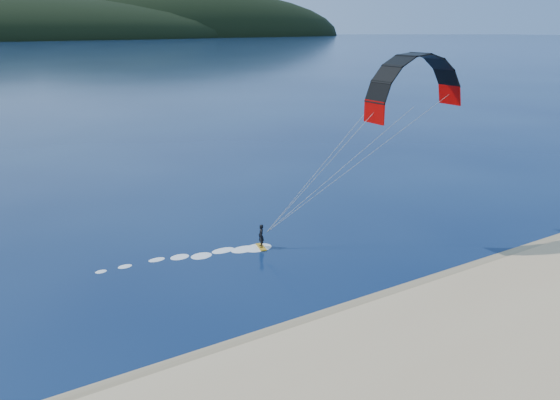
% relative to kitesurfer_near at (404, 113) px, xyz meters
% --- Properties ---
extents(wet_sand, '(220.00, 2.50, 0.10)m').
position_rel_kitesurfer_near_xyz_m(wet_sand, '(-14.82, -6.60, -8.86)').
color(wet_sand, '#87724E').
rests_on(wet_sand, ground).
extents(kitesurfer_near, '(23.58, 6.82, 12.69)m').
position_rel_kitesurfer_near_xyz_m(kitesurfer_near, '(0.00, 0.00, 0.00)').
color(kitesurfer_near, '#C48B17').
rests_on(kitesurfer_near, ground).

